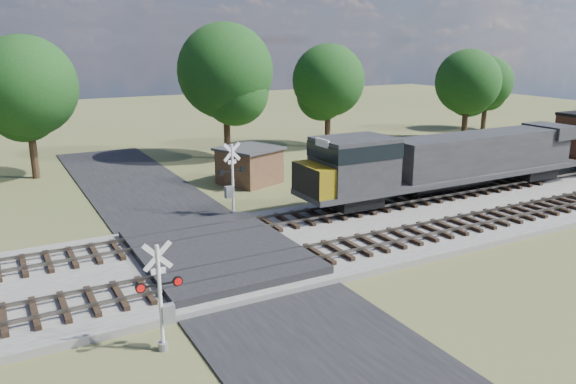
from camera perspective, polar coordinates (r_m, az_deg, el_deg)
ground at (r=26.02m, az=-6.78°, el=-7.19°), size 160.00×160.00×0.00m
ballast_bed at (r=31.17m, az=10.17°, el=-3.21°), size 140.00×10.00×0.30m
road at (r=26.00m, az=-6.78°, el=-7.11°), size 7.00×60.00×0.08m
crossing_panel at (r=26.33m, az=-7.21°, el=-6.19°), size 7.00×9.00×0.62m
track_near at (r=25.45m, az=1.48°, el=-6.61°), size 140.00×2.60×0.33m
track_far at (r=29.61m, az=-3.37°, el=-3.44°), size 140.00×2.60×0.33m
crossing_signal_near at (r=18.88m, az=-12.57°, el=-11.23°), size 1.53×0.33×3.79m
crossing_signal_far at (r=32.21m, az=-5.77°, el=0.61°), size 1.74×0.40×4.32m
equipment_shed at (r=39.77m, az=-3.94°, el=2.74°), size 4.92×4.92×2.59m
treeline at (r=46.05m, az=-11.16°, el=10.66°), size 78.59×10.63×11.33m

